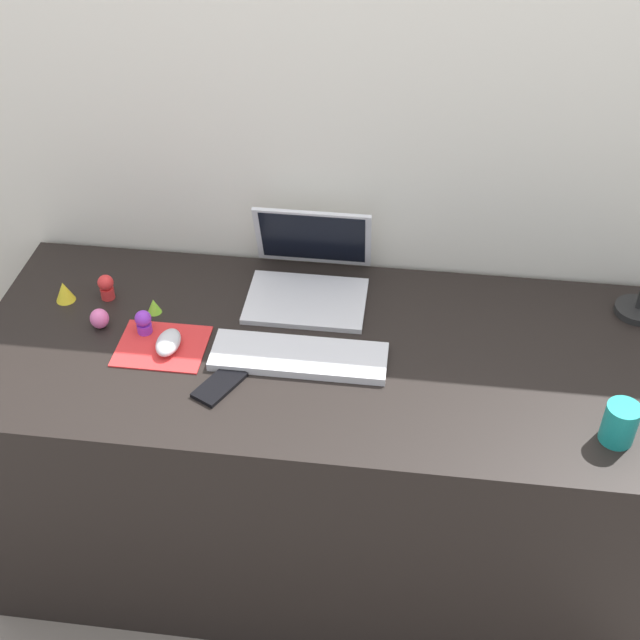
{
  "coord_description": "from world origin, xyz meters",
  "views": [
    {
      "loc": [
        0.15,
        -1.49,
        2.06
      ],
      "look_at": [
        -0.04,
        0.0,
        0.83
      ],
      "focal_mm": 47.46,
      "sensor_mm": 36.0,
      "label": 1
    }
  ],
  "objects_px": {
    "toy_figurine_pink": "(100,319)",
    "toy_figurine_lime": "(154,306)",
    "toy_figurine_red": "(106,286)",
    "toy_figurine_purple": "(144,322)",
    "keyboard": "(299,357)",
    "mouse": "(168,342)",
    "coffee_mug": "(620,423)",
    "laptop": "(309,272)",
    "toy_figurine_yellow": "(64,291)",
    "cell_phone": "(220,385)"
  },
  "relations": [
    {
      "from": "toy_figurine_pink",
      "to": "toy_figurine_lime",
      "type": "distance_m",
      "value": 0.14
    },
    {
      "from": "toy_figurine_pink",
      "to": "mouse",
      "type": "bearing_deg",
      "value": -17.91
    },
    {
      "from": "toy_figurine_purple",
      "to": "laptop",
      "type": "bearing_deg",
      "value": 31.43
    },
    {
      "from": "toy_figurine_yellow",
      "to": "toy_figurine_lime",
      "type": "bearing_deg",
      "value": -4.73
    },
    {
      "from": "toy_figurine_pink",
      "to": "laptop",
      "type": "bearing_deg",
      "value": 24.06
    },
    {
      "from": "keyboard",
      "to": "toy_figurine_purple",
      "type": "xyz_separation_m",
      "value": [
        -0.38,
        0.05,
        0.02
      ]
    },
    {
      "from": "mouse",
      "to": "coffee_mug",
      "type": "distance_m",
      "value": 1.02
    },
    {
      "from": "laptop",
      "to": "toy_figurine_red",
      "type": "xyz_separation_m",
      "value": [
        -0.5,
        -0.1,
        -0.02
      ]
    },
    {
      "from": "toy_figurine_lime",
      "to": "toy_figurine_yellow",
      "type": "height_order",
      "value": "toy_figurine_yellow"
    },
    {
      "from": "laptop",
      "to": "mouse",
      "type": "bearing_deg",
      "value": -137.03
    },
    {
      "from": "toy_figurine_yellow",
      "to": "toy_figurine_pink",
      "type": "bearing_deg",
      "value": -36.7
    },
    {
      "from": "toy_figurine_purple",
      "to": "toy_figurine_lime",
      "type": "bearing_deg",
      "value": 89.83
    },
    {
      "from": "cell_phone",
      "to": "toy_figurine_purple",
      "type": "distance_m",
      "value": 0.27
    },
    {
      "from": "toy_figurine_pink",
      "to": "toy_figurine_red",
      "type": "height_order",
      "value": "toy_figurine_red"
    },
    {
      "from": "coffee_mug",
      "to": "toy_figurine_red",
      "type": "height_order",
      "value": "coffee_mug"
    },
    {
      "from": "toy_figurine_red",
      "to": "keyboard",
      "type": "bearing_deg",
      "value": -18.52
    },
    {
      "from": "coffee_mug",
      "to": "toy_figurine_red",
      "type": "xyz_separation_m",
      "value": [
        -1.21,
        0.34,
        -0.01
      ]
    },
    {
      "from": "keyboard",
      "to": "coffee_mug",
      "type": "height_order",
      "value": "coffee_mug"
    },
    {
      "from": "keyboard",
      "to": "cell_phone",
      "type": "bearing_deg",
      "value": -145.85
    },
    {
      "from": "cell_phone",
      "to": "toy_figurine_purple",
      "type": "relative_size",
      "value": 1.96
    },
    {
      "from": "laptop",
      "to": "toy_figurine_lime",
      "type": "relative_size",
      "value": 7.58
    },
    {
      "from": "mouse",
      "to": "keyboard",
      "type": "bearing_deg",
      "value": 0.27
    },
    {
      "from": "keyboard",
      "to": "mouse",
      "type": "xyz_separation_m",
      "value": [
        -0.31,
        -0.0,
        0.01
      ]
    },
    {
      "from": "laptop",
      "to": "toy_figurine_yellow",
      "type": "height_order",
      "value": "laptop"
    },
    {
      "from": "coffee_mug",
      "to": "toy_figurine_lime",
      "type": "height_order",
      "value": "coffee_mug"
    },
    {
      "from": "mouse",
      "to": "coffee_mug",
      "type": "relative_size",
      "value": 1.02
    },
    {
      "from": "mouse",
      "to": "toy_figurine_pink",
      "type": "bearing_deg",
      "value": 162.09
    },
    {
      "from": "toy_figurine_yellow",
      "to": "toy_figurine_purple",
      "type": "bearing_deg",
      "value": -23.14
    },
    {
      "from": "toy_figurine_pink",
      "to": "toy_figurine_purple",
      "type": "distance_m",
      "value": 0.12
    },
    {
      "from": "coffee_mug",
      "to": "toy_figurine_pink",
      "type": "distance_m",
      "value": 1.22
    },
    {
      "from": "coffee_mug",
      "to": "toy_figurine_purple",
      "type": "relative_size",
      "value": 1.44
    },
    {
      "from": "toy_figurine_yellow",
      "to": "laptop",
      "type": "bearing_deg",
      "value": 11.62
    },
    {
      "from": "keyboard",
      "to": "toy_figurine_lime",
      "type": "relative_size",
      "value": 10.36
    },
    {
      "from": "cell_phone",
      "to": "toy_figurine_lime",
      "type": "bearing_deg",
      "value": 159.6
    },
    {
      "from": "toy_figurine_pink",
      "to": "toy_figurine_yellow",
      "type": "xyz_separation_m",
      "value": [
        -0.12,
        0.09,
        0.0
      ]
    },
    {
      "from": "toy_figurine_lime",
      "to": "toy_figurine_red",
      "type": "height_order",
      "value": "toy_figurine_red"
    },
    {
      "from": "mouse",
      "to": "toy_figurine_red",
      "type": "distance_m",
      "value": 0.27
    },
    {
      "from": "mouse",
      "to": "toy_figurine_pink",
      "type": "xyz_separation_m",
      "value": [
        -0.19,
        0.06,
        0.0
      ]
    },
    {
      "from": "keyboard",
      "to": "toy_figurine_pink",
      "type": "distance_m",
      "value": 0.5
    },
    {
      "from": "keyboard",
      "to": "toy_figurine_pink",
      "type": "height_order",
      "value": "toy_figurine_pink"
    },
    {
      "from": "keyboard",
      "to": "toy_figurine_lime",
      "type": "bearing_deg",
      "value": 161.14
    },
    {
      "from": "toy_figurine_purple",
      "to": "toy_figurine_yellow",
      "type": "height_order",
      "value": "toy_figurine_purple"
    },
    {
      "from": "keyboard",
      "to": "mouse",
      "type": "height_order",
      "value": "mouse"
    },
    {
      "from": "toy_figurine_lime",
      "to": "toy_figurine_purple",
      "type": "height_order",
      "value": "toy_figurine_purple"
    },
    {
      "from": "toy_figurine_red",
      "to": "toy_figurine_purple",
      "type": "bearing_deg",
      "value": -42.89
    },
    {
      "from": "laptop",
      "to": "coffee_mug",
      "type": "relative_size",
      "value": 3.2
    },
    {
      "from": "keyboard",
      "to": "toy_figurine_yellow",
      "type": "distance_m",
      "value": 0.64
    },
    {
      "from": "toy_figurine_pink",
      "to": "toy_figurine_yellow",
      "type": "relative_size",
      "value": 0.94
    },
    {
      "from": "toy_figurine_lime",
      "to": "toy_figurine_pink",
      "type": "bearing_deg",
      "value": -147.92
    },
    {
      "from": "toy_figurine_lime",
      "to": "toy_figurine_purple",
      "type": "bearing_deg",
      "value": -90.17
    }
  ]
}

